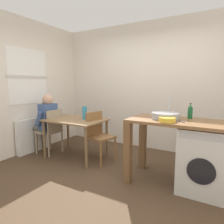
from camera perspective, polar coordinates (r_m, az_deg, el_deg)
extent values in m
plane|color=#4C3826|center=(3.12, -0.66, -18.77)|extent=(5.46, 5.46, 0.00)
cube|color=silver|center=(4.38, 11.18, 7.19)|extent=(4.60, 0.10, 2.70)
cube|color=silver|center=(4.30, -26.35, 6.49)|extent=(0.10, 3.80, 2.70)
cube|color=white|center=(4.43, -22.86, 9.31)|extent=(0.01, 0.90, 1.10)
cube|color=beige|center=(4.42, -22.80, 9.32)|extent=(0.02, 0.96, 0.06)
cube|color=white|center=(4.49, -21.42, -6.09)|extent=(0.10, 0.80, 0.70)
cube|color=olive|center=(3.85, -10.47, -2.27)|extent=(1.10, 0.76, 0.03)
cylinder|color=brown|center=(4.05, -18.84, -7.43)|extent=(0.05, 0.05, 0.71)
cylinder|color=brown|center=(3.38, -7.43, -10.12)|extent=(0.05, 0.05, 0.71)
cylinder|color=brown|center=(4.49, -12.48, -5.65)|extent=(0.05, 0.05, 0.71)
cylinder|color=brown|center=(3.90, -1.49, -7.56)|extent=(0.05, 0.05, 0.71)
cube|color=gray|center=(4.26, -17.64, -5.29)|extent=(0.40, 0.40, 0.04)
cube|color=gray|center=(4.08, -16.09, -2.57)|extent=(0.04, 0.38, 0.45)
cylinder|color=gray|center=(4.34, -20.90, -8.27)|extent=(0.04, 0.04, 0.45)
cylinder|color=gray|center=(4.56, -17.35, -7.31)|extent=(0.04, 0.04, 0.45)
cylinder|color=gray|center=(4.07, -17.69, -9.19)|extent=(0.04, 0.04, 0.45)
cylinder|color=gray|center=(4.31, -14.10, -8.09)|extent=(0.04, 0.04, 0.45)
cube|color=olive|center=(3.63, -3.15, -7.25)|extent=(0.48, 0.48, 0.04)
cube|color=olive|center=(3.70, -5.10, -3.36)|extent=(0.12, 0.38, 0.45)
cylinder|color=olive|center=(3.69, 0.90, -10.59)|extent=(0.04, 0.04, 0.45)
cylinder|color=olive|center=(3.45, -3.22, -11.98)|extent=(0.04, 0.04, 0.45)
cylinder|color=olive|center=(3.93, -3.04, -9.42)|extent=(0.04, 0.04, 0.45)
cylinder|color=olive|center=(3.71, -7.13, -10.59)|extent=(0.04, 0.04, 0.45)
cylinder|color=#595651|center=(4.51, -21.28, -7.66)|extent=(0.11, 0.11, 0.45)
cylinder|color=#595651|center=(4.62, -19.52, -7.21)|extent=(0.11, 0.11, 0.45)
cylinder|color=#595651|center=(4.33, -20.16, -4.52)|extent=(0.40, 0.14, 0.14)
cylinder|color=#595651|center=(4.44, -18.36, -4.12)|extent=(0.40, 0.14, 0.14)
cube|color=#3F598C|center=(4.20, -17.82, -1.30)|extent=(0.20, 0.34, 0.52)
cylinder|color=#3F598C|center=(4.09, -20.19, -1.88)|extent=(0.19, 0.09, 0.31)
cylinder|color=#3F598C|center=(4.36, -15.93, -1.08)|extent=(0.19, 0.09, 0.31)
sphere|color=tan|center=(4.16, -18.02, 3.39)|extent=(0.21, 0.21, 0.21)
sphere|color=black|center=(4.21, -18.52, 2.29)|extent=(0.12, 0.12, 0.12)
cube|color=brown|center=(2.83, 20.13, -2.76)|extent=(1.50, 0.68, 0.04)
cube|color=brown|center=(2.89, 4.52, -11.54)|extent=(0.10, 0.10, 0.88)
cube|color=brown|center=(3.40, 8.80, -8.58)|extent=(0.10, 0.10, 0.88)
cube|color=silver|center=(2.93, 24.85, -12.24)|extent=(0.60, 0.60, 0.86)
cylinder|color=black|center=(2.66, 24.15, -15.28)|extent=(0.32, 0.02, 0.32)
cube|color=#B2B2B7|center=(2.53, 24.71, -6.59)|extent=(0.54, 0.01, 0.08)
cylinder|color=#9EA0A5|center=(2.88, 15.05, -1.07)|extent=(0.38, 0.38, 0.09)
cylinder|color=#B2B2B7|center=(3.04, 16.00, 1.18)|extent=(0.02, 0.02, 0.28)
cylinder|color=#19592D|center=(3.03, 21.49, -0.25)|extent=(0.07, 0.07, 0.16)
cone|color=#19592D|center=(3.02, 21.60, 1.66)|extent=(0.06, 0.06, 0.04)
cylinder|color=#262626|center=(3.01, 21.63, 2.25)|extent=(0.03, 0.03, 0.02)
cylinder|color=gold|center=(2.67, 15.53, -2.12)|extent=(0.22, 0.22, 0.06)
cylinder|color=olive|center=(2.67, 15.54, -1.80)|extent=(0.17, 0.17, 0.03)
cylinder|color=teal|center=(3.81, -7.83, -0.18)|extent=(0.09, 0.09, 0.25)
cube|color=#B2B2B7|center=(2.74, 18.76, -2.54)|extent=(0.15, 0.06, 0.01)
cube|color=#262628|center=(2.74, 18.76, -2.54)|extent=(0.15, 0.06, 0.01)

